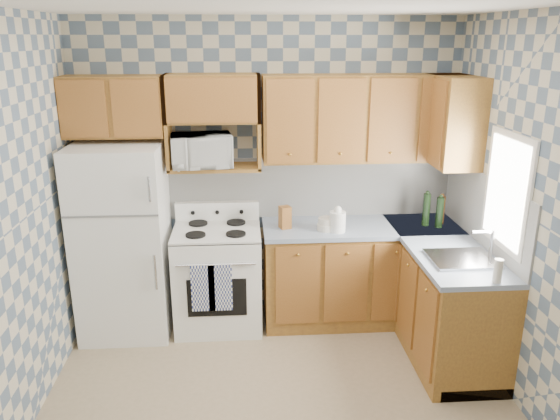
% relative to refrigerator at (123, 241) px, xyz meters
% --- Properties ---
extents(floor, '(3.40, 3.40, 0.00)m').
position_rel_refrigerator_xyz_m(floor, '(1.27, -1.25, -0.84)').
color(floor, '#8E7A5B').
rests_on(floor, ground).
extents(back_wall, '(3.40, 0.02, 2.70)m').
position_rel_refrigerator_xyz_m(back_wall, '(1.27, 0.35, 0.51)').
color(back_wall, slate).
rests_on(back_wall, ground).
extents(right_wall, '(0.02, 3.20, 2.70)m').
position_rel_refrigerator_xyz_m(right_wall, '(2.97, -1.25, 0.51)').
color(right_wall, slate).
rests_on(right_wall, ground).
extents(backsplash_back, '(2.60, 0.02, 0.56)m').
position_rel_refrigerator_xyz_m(backsplash_back, '(1.68, 0.34, 0.36)').
color(backsplash_back, silver).
rests_on(backsplash_back, back_wall).
extents(backsplash_right, '(0.02, 1.60, 0.56)m').
position_rel_refrigerator_xyz_m(backsplash_right, '(2.96, -0.45, 0.36)').
color(backsplash_right, silver).
rests_on(backsplash_right, right_wall).
extents(refrigerator, '(0.75, 0.70, 1.68)m').
position_rel_refrigerator_xyz_m(refrigerator, '(0.00, 0.00, 0.00)').
color(refrigerator, white).
rests_on(refrigerator, floor).
extents(stove_body, '(0.76, 0.65, 0.90)m').
position_rel_refrigerator_xyz_m(stove_body, '(0.80, 0.03, -0.39)').
color(stove_body, white).
rests_on(stove_body, floor).
extents(cooktop, '(0.76, 0.65, 0.02)m').
position_rel_refrigerator_xyz_m(cooktop, '(0.80, 0.03, 0.07)').
color(cooktop, silver).
rests_on(cooktop, stove_body).
extents(backguard, '(0.76, 0.08, 0.17)m').
position_rel_refrigerator_xyz_m(backguard, '(0.80, 0.30, 0.16)').
color(backguard, white).
rests_on(backguard, cooktop).
extents(dish_towel_left, '(0.20, 0.02, 0.42)m').
position_rel_refrigerator_xyz_m(dish_towel_left, '(0.69, -0.32, -0.32)').
color(dish_towel_left, navy).
rests_on(dish_towel_left, stove_body).
extents(dish_towel_right, '(0.20, 0.02, 0.42)m').
position_rel_refrigerator_xyz_m(dish_towel_right, '(0.84, -0.32, -0.32)').
color(dish_towel_right, navy).
rests_on(dish_towel_right, stove_body).
extents(base_cabinets_back, '(1.75, 0.60, 0.88)m').
position_rel_refrigerator_xyz_m(base_cabinets_back, '(2.10, 0.05, -0.40)').
color(base_cabinets_back, brown).
rests_on(base_cabinets_back, floor).
extents(base_cabinets_right, '(0.60, 1.60, 0.88)m').
position_rel_refrigerator_xyz_m(base_cabinets_right, '(2.67, -0.45, -0.40)').
color(base_cabinets_right, brown).
rests_on(base_cabinets_right, floor).
extents(countertop_back, '(1.77, 0.63, 0.04)m').
position_rel_refrigerator_xyz_m(countertop_back, '(2.10, 0.05, 0.06)').
color(countertop_back, gray).
rests_on(countertop_back, base_cabinets_back).
extents(countertop_right, '(0.63, 1.60, 0.04)m').
position_rel_refrigerator_xyz_m(countertop_right, '(2.67, -0.45, 0.06)').
color(countertop_right, gray).
rests_on(countertop_right, base_cabinets_right).
extents(upper_cabinets_back, '(1.75, 0.33, 0.74)m').
position_rel_refrigerator_xyz_m(upper_cabinets_back, '(2.10, 0.19, 1.01)').
color(upper_cabinets_back, brown).
rests_on(upper_cabinets_back, back_wall).
extents(upper_cabinets_fridge, '(0.82, 0.33, 0.50)m').
position_rel_refrigerator_xyz_m(upper_cabinets_fridge, '(-0.02, 0.19, 1.13)').
color(upper_cabinets_fridge, brown).
rests_on(upper_cabinets_fridge, back_wall).
extents(upper_cabinets_right, '(0.33, 0.70, 0.74)m').
position_rel_refrigerator_xyz_m(upper_cabinets_right, '(2.81, 0.00, 1.01)').
color(upper_cabinets_right, brown).
rests_on(upper_cabinets_right, right_wall).
extents(microwave_shelf, '(0.80, 0.33, 0.03)m').
position_rel_refrigerator_xyz_m(microwave_shelf, '(0.80, 0.19, 0.60)').
color(microwave_shelf, brown).
rests_on(microwave_shelf, back_wall).
extents(microwave, '(0.56, 0.42, 0.28)m').
position_rel_refrigerator_xyz_m(microwave, '(0.69, 0.16, 0.75)').
color(microwave, white).
rests_on(microwave, microwave_shelf).
extents(sink, '(0.48, 0.40, 0.03)m').
position_rel_refrigerator_xyz_m(sink, '(2.67, -0.80, 0.09)').
color(sink, '#B7B7BC').
rests_on(sink, countertop_right).
extents(window, '(0.02, 0.66, 0.86)m').
position_rel_refrigerator_xyz_m(window, '(2.96, -0.80, 0.61)').
color(window, silver).
rests_on(window, right_wall).
extents(bottle_0, '(0.06, 0.06, 0.29)m').
position_rel_refrigerator_xyz_m(bottle_0, '(2.66, 0.00, 0.23)').
color(bottle_0, black).
rests_on(bottle_0, countertop_back).
extents(bottle_1, '(0.06, 0.06, 0.27)m').
position_rel_refrigerator_xyz_m(bottle_1, '(2.76, -0.06, 0.22)').
color(bottle_1, black).
rests_on(bottle_1, countertop_back).
extents(bottle_2, '(0.06, 0.06, 0.25)m').
position_rel_refrigerator_xyz_m(bottle_2, '(2.81, 0.04, 0.21)').
color(bottle_2, brown).
rests_on(bottle_2, countertop_back).
extents(knife_block, '(0.11, 0.11, 0.20)m').
position_rel_refrigerator_xyz_m(knife_block, '(1.40, 0.01, 0.18)').
color(knife_block, brown).
rests_on(knife_block, countertop_back).
extents(electric_kettle, '(0.14, 0.14, 0.18)m').
position_rel_refrigerator_xyz_m(electric_kettle, '(1.85, -0.11, 0.17)').
color(electric_kettle, white).
rests_on(electric_kettle, countertop_back).
extents(food_containers, '(0.16, 0.16, 0.11)m').
position_rel_refrigerator_xyz_m(food_containers, '(1.76, -0.06, 0.13)').
color(food_containers, silver).
rests_on(food_containers, countertop_back).
extents(soap_bottle, '(0.06, 0.06, 0.17)m').
position_rel_refrigerator_xyz_m(soap_bottle, '(2.76, -1.20, 0.17)').
color(soap_bottle, silver).
rests_on(soap_bottle, countertop_right).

